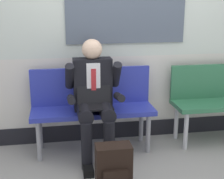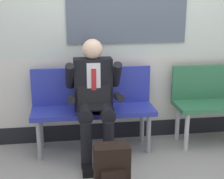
{
  "view_description": "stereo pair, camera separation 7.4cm",
  "coord_description": "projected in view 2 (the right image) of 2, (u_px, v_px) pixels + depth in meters",
  "views": [
    {
      "loc": [
        -0.7,
        -2.96,
        1.64
      ],
      "look_at": [
        -0.17,
        0.16,
        0.75
      ],
      "focal_mm": 52.38,
      "sensor_mm": 36.0,
      "label": 1
    },
    {
      "loc": [
        -0.63,
        -2.97,
        1.64
      ],
      "look_at": [
        -0.17,
        0.16,
        0.75
      ],
      "focal_mm": 52.38,
      "sensor_mm": 36.0,
      "label": 2
    }
  ],
  "objects": [
    {
      "name": "backpack",
      "position": [
        112.0,
        170.0,
        2.79
      ],
      "size": [
        0.3,
        0.21,
        0.45
      ],
      "color": "black",
      "rests_on": "ground"
    },
    {
      "name": "person_seated",
      "position": [
        94.0,
        97.0,
        3.35
      ],
      "size": [
        0.57,
        0.7,
        1.24
      ],
      "color": "black",
      "rests_on": "ground"
    },
    {
      "name": "station_wall",
      "position": [
        120.0,
        21.0,
        3.66
      ],
      "size": [
        5.25,
        0.17,
        2.8
      ],
      "color": "beige",
      "rests_on": "ground"
    },
    {
      "name": "ground_plane",
      "position": [
        131.0,
        163.0,
        3.36
      ],
      "size": [
        18.0,
        18.0,
        0.0
      ],
      "primitive_type": "plane",
      "color": "gray"
    },
    {
      "name": "bench_with_person",
      "position": [
        93.0,
        102.0,
        3.58
      ],
      "size": [
        1.32,
        0.42,
        0.9
      ],
      "color": "#28339E",
      "rests_on": "ground"
    }
  ]
}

